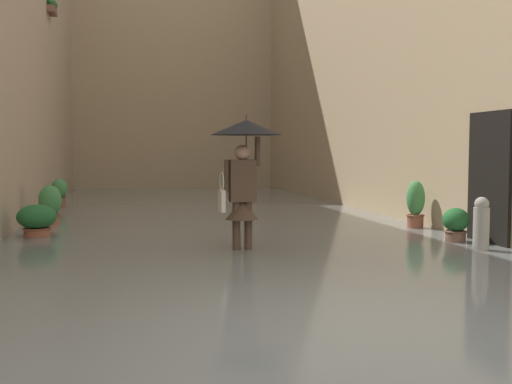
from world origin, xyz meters
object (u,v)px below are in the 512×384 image
(potted_plant_mid_left, at_px, (416,206))
(mooring_bollard, at_px, (481,227))
(potted_plant_near_left, at_px, (456,226))
(potted_plant_mid_right, at_px, (60,193))
(potted_plant_far_right, at_px, (50,206))
(potted_plant_near_right, at_px, (37,221))
(person_wading, at_px, (244,157))

(potted_plant_mid_left, xyz_separation_m, mooring_bollard, (0.25, 2.57, -0.08))
(mooring_bollard, bearing_deg, potted_plant_near_left, -94.53)
(potted_plant_mid_left, relative_size, mooring_bollard, 1.12)
(potted_plant_mid_right, bearing_deg, potted_plant_mid_left, 141.63)
(potted_plant_mid_right, height_order, mooring_bollard, mooring_bollard)
(potted_plant_mid_left, distance_m, potted_plant_far_right, 7.13)
(potted_plant_near_right, relative_size, potted_plant_far_right, 0.74)
(person_wading, relative_size, potted_plant_near_right, 3.17)
(potted_plant_mid_right, relative_size, potted_plant_near_left, 1.30)
(potted_plant_near_left, bearing_deg, potted_plant_mid_left, -95.91)
(mooring_bollard, bearing_deg, potted_plant_mid_right, -50.12)
(person_wading, bearing_deg, potted_plant_near_left, -179.41)
(potted_plant_near_left, relative_size, potted_plant_mid_left, 0.65)
(potted_plant_mid_right, height_order, potted_plant_mid_left, potted_plant_mid_left)
(potted_plant_near_left, height_order, mooring_bollard, mooring_bollard)
(potted_plant_mid_right, relative_size, potted_plant_mid_left, 0.85)
(person_wading, bearing_deg, potted_plant_near_right, -32.69)
(person_wading, distance_m, potted_plant_far_right, 5.02)
(potted_plant_near_left, bearing_deg, potted_plant_far_right, -28.97)
(person_wading, height_order, mooring_bollard, person_wading)
(mooring_bollard, bearing_deg, potted_plant_mid_left, -95.47)
(potted_plant_near_right, xyz_separation_m, potted_plant_near_left, (-6.69, 2.03, -0.02))
(potted_plant_mid_right, height_order, potted_plant_near_left, potted_plant_mid_right)
(person_wading, xyz_separation_m, potted_plant_mid_right, (3.41, -7.38, -1.00))
(potted_plant_mid_right, xyz_separation_m, mooring_bollard, (-6.82, 8.16, -0.04))
(person_wading, relative_size, potted_plant_near_left, 3.18)
(person_wading, bearing_deg, mooring_bollard, 167.09)
(potted_plant_far_right, bearing_deg, person_wading, 130.62)
(potted_plant_mid_right, bearing_deg, potted_plant_near_left, 133.15)
(person_wading, height_order, potted_plant_near_right, person_wading)
(potted_plant_near_left, relative_size, potted_plant_far_right, 0.74)
(potted_plant_mid_left, xyz_separation_m, potted_plant_far_right, (6.86, -1.94, -0.04))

